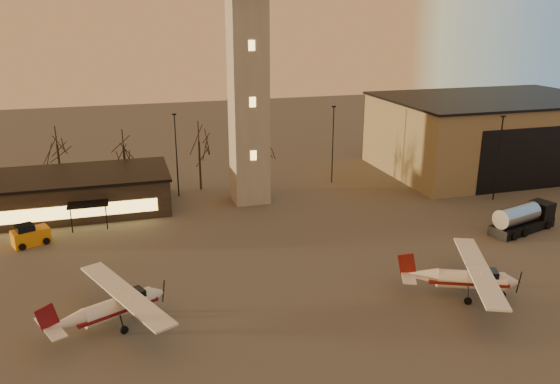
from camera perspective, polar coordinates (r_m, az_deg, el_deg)
name	(u,v)px	position (r m, az deg, el deg)	size (l,w,h in m)	color
ground	(351,334)	(39.36, 7.40, -14.52)	(220.00, 220.00, 0.00)	#464341
control_tower	(248,60)	(61.94, -3.40, 13.58)	(6.80, 6.80, 32.60)	gray
hangar	(491,134)	(82.86, 21.22, 5.71)	(30.60, 20.60, 10.30)	#7B6A51
terminal	(53,194)	(65.44, -22.67, -0.22)	(25.40, 12.20, 4.30)	black
light_poles	(252,154)	(64.77, -2.99, 3.99)	(58.50, 12.25, 10.14)	black
tree_row	(125,142)	(70.95, -15.84, 5.01)	(37.20, 9.20, 8.80)	black
cessna_front	(472,283)	(45.70, 19.41, -8.91)	(9.94, 11.97, 3.41)	silver
cessna_rear	(121,309)	(41.26, -16.30, -11.66)	(9.71, 11.66, 3.34)	silver
fuel_truck	(522,220)	(60.87, 24.00, -2.72)	(8.18, 4.29, 2.92)	black
service_cart	(30,237)	(57.77, -24.65, -4.26)	(3.73, 3.06, 2.09)	orange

